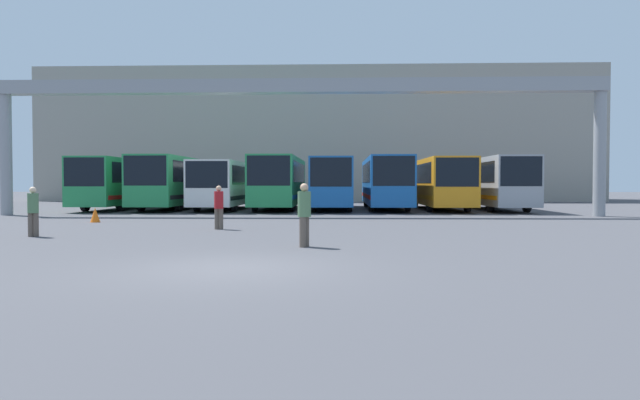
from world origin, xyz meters
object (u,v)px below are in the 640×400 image
Objects in this scene: bus_slot_4 at (332,181)px; bus_slot_7 at (495,180)px; bus_slot_3 at (280,180)px; bus_slot_6 at (439,181)px; pedestrian_far_center at (219,206)px; pedestrian_near_right at (304,213)px; bus_slot_1 at (176,180)px; bus_slot_2 at (225,182)px; bus_slot_0 at (123,181)px; pedestrian_mid_right at (33,210)px; traffic_cone at (95,215)px; bus_slot_5 at (385,180)px.

bus_slot_7 is (10.24, -0.60, 0.03)m from bus_slot_4.
bus_slot_3 reaches higher than bus_slot_4.
bus_slot_6 reaches higher than pedestrian_far_center.
pedestrian_near_right is (-7.26, -21.71, -0.94)m from bus_slot_6.
bus_slot_1 is 3.49m from bus_slot_2.
bus_slot_2 is 0.89× the size of bus_slot_3.
bus_slot_0 is 7.06× the size of pedestrian_far_center.
bus_slot_0 is at bearing 88.96° from pedestrian_mid_right.
bus_slot_1 reaches higher than bus_slot_7.
bus_slot_2 is (6.83, -0.43, -0.12)m from bus_slot_0.
bus_slot_2 is 16.25× the size of traffic_cone.
traffic_cone is at bearing -89.00° from bus_slot_1.
bus_slot_5 reaches higher than bus_slot_2.
bus_slot_4 reaches higher than pedestrian_far_center.
bus_slot_3 is at bearing -176.78° from bus_slot_5.
bus_slot_6 is 1.08× the size of bus_slot_7.
pedestrian_far_center is (2.93, -15.64, -0.89)m from bus_slot_2.
bus_slot_3 is at bearing 62.56° from traffic_cone.
bus_slot_4 is 21.92m from pedestrian_near_right.
bus_slot_3 is 3.42m from bus_slot_4.
traffic_cone is (-13.44, -13.11, -1.56)m from bus_slot_5.
bus_slot_1 is 7.38× the size of pedestrian_far_center.
bus_slot_3 is 1.03× the size of bus_slot_6.
bus_slot_6 is at bearing -172.93° from pedestrian_near_right.
pedestrian_near_right reaches higher than pedestrian_far_center.
pedestrian_mid_right is (-2.29, -18.67, -0.90)m from bus_slot_2.
bus_slot_7 is (20.49, -0.65, -0.05)m from bus_slot_1.
bus_slot_6 is at bearing 64.53° from pedestrian_far_center.
bus_slot_2 is 15.94m from pedestrian_far_center.
pedestrian_mid_right is 2.45× the size of traffic_cone.
bus_slot_0 reaches higher than pedestrian_far_center.
traffic_cone is (-16.85, -12.55, -1.51)m from bus_slot_6.
bus_slot_5 is at bearing 1.37° from bus_slot_1.
bus_slot_4 is 16.77m from pedestrian_far_center.
bus_slot_7 is (6.83, -0.97, -0.02)m from bus_slot_5.
bus_slot_1 is 1.12× the size of bus_slot_7.
bus_slot_4 is at bearing 0.85° from bus_slot_0.
pedestrian_far_center is at bearing -79.40° from bus_slot_2.
bus_slot_7 is 6.56× the size of pedestrian_far_center.
bus_slot_2 is at bearing -3.62° from bus_slot_0.
bus_slot_0 is 18.83m from pedestrian_far_center.
bus_slot_1 reaches higher than pedestrian_near_right.
bus_slot_7 is 23.67m from traffic_cone.
bus_slot_5 reaches higher than bus_slot_6.
bus_slot_1 is 7.50× the size of pedestrian_mid_right.
traffic_cone is at bearing 83.38° from pedestrian_mid_right.
bus_slot_6 is 24.92m from pedestrian_mid_right.
bus_slot_6 is 19.37m from pedestrian_far_center.
bus_slot_0 is 3.42m from bus_slot_1.
bus_slot_3 is at bearing 59.12° from pedestrian_mid_right.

